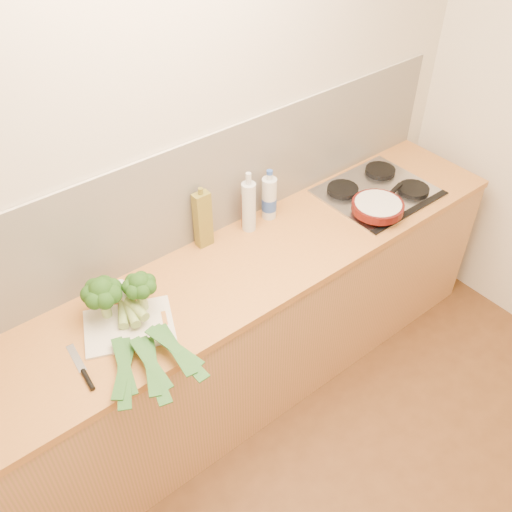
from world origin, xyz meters
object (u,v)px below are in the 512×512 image
(chefs_knife, at_px, (85,374))
(skillet, at_px, (378,206))
(chopping_board, at_px, (129,326))
(gas_hob, at_px, (378,192))

(chefs_knife, distance_m, skillet, 1.64)
(chopping_board, xyz_separation_m, chefs_knife, (-0.25, -0.11, 0.00))
(chopping_board, bearing_deg, chefs_knife, -132.41)
(gas_hob, bearing_deg, chopping_board, -179.64)
(chefs_knife, bearing_deg, chopping_board, 29.45)
(gas_hob, distance_m, skillet, 0.21)
(gas_hob, bearing_deg, skillet, -140.41)
(gas_hob, bearing_deg, chefs_knife, -176.04)
(chopping_board, relative_size, chefs_knife, 1.37)
(chopping_board, bearing_deg, skillet, 18.41)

